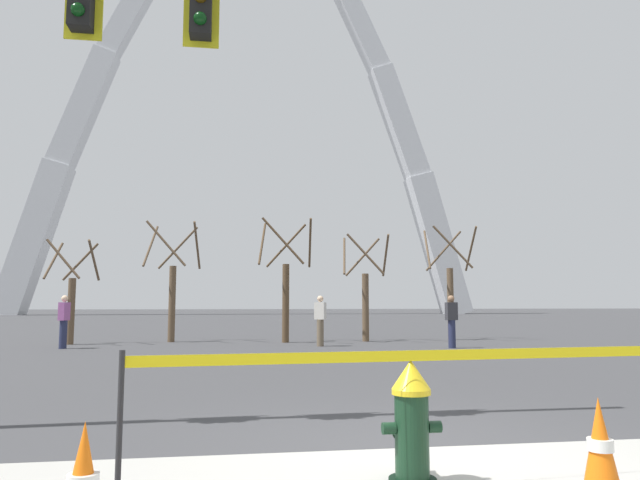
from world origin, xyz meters
The scene contains 13 objects.
ground_plane centered at (0.00, 0.00, 0.00)m, with size 240.00×240.00×0.00m, color #3D3D3F.
fire_hydrant centered at (-0.29, -0.97, 0.47)m, with size 0.46×0.48×0.99m.
caution_tape_barrier centered at (0.24, -1.03, 0.72)m, with size 5.31×0.42×1.05m.
traffic_cone_by_hydrant centered at (0.81, -1.66, 0.36)m, with size 0.36×0.36×0.73m.
monument_arch centered at (0.00, 64.08, 22.98)m, with size 55.34×3.06×52.56m.
tree_far_left centered at (-6.90, 15.06, 1.52)m, with size 1.60×1.61×3.43m.
tree_left_mid centered at (-3.72, 15.81, 1.86)m, with size 1.93×1.94×4.19m.
tree_center_left centered at (0.22, 14.97, 1.89)m, with size 1.96×1.98×4.26m.
tree_center_right centered at (3.09, 15.11, 1.68)m, with size 1.75×1.76×3.79m.
tree_right_mid centered at (6.44, 15.51, 1.86)m, with size 1.93×1.94×4.18m.
pedestrian_walking_left centered at (1.15, 13.03, 0.82)m, with size 0.39×0.35×1.59m.
pedestrian_standing_center centered at (-6.62, 13.23, 0.82)m, with size 0.29×0.38×1.59m.
pedestrian_walking_right centered at (4.97, 11.67, 0.82)m, with size 0.36×0.23×1.59m.
Camera 1 is at (-1.67, -5.39, 1.37)m, focal length 32.75 mm.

